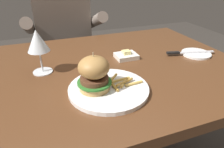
{
  "coord_description": "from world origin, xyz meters",
  "views": [
    {
      "loc": [
        -0.19,
        -0.72,
        1.11
      ],
      "look_at": [
        0.02,
        -0.15,
        0.78
      ],
      "focal_mm": 32.0,
      "sensor_mm": 36.0,
      "label": 1
    }
  ],
  "objects_px": {
    "wine_glass": "(38,42)",
    "burger_sandwich": "(94,73)",
    "main_plate": "(110,89)",
    "diner_person": "(66,50)",
    "butter_dish": "(126,56)",
    "bread_plate": "(196,54)",
    "table_knife": "(186,52)"
  },
  "relations": [
    {
      "from": "burger_sandwich",
      "to": "bread_plate",
      "type": "distance_m",
      "value": 0.56
    },
    {
      "from": "main_plate",
      "to": "butter_dish",
      "type": "relative_size",
      "value": 2.79
    },
    {
      "from": "burger_sandwich",
      "to": "wine_glass",
      "type": "height_order",
      "value": "wine_glass"
    },
    {
      "from": "wine_glass",
      "to": "diner_person",
      "type": "distance_m",
      "value": 0.75
    },
    {
      "from": "butter_dish",
      "to": "bread_plate",
      "type": "bearing_deg",
      "value": -13.51
    },
    {
      "from": "butter_dish",
      "to": "diner_person",
      "type": "height_order",
      "value": "diner_person"
    },
    {
      "from": "main_plate",
      "to": "table_knife",
      "type": "height_order",
      "value": "table_knife"
    },
    {
      "from": "butter_dish",
      "to": "wine_glass",
      "type": "bearing_deg",
      "value": -178.03
    },
    {
      "from": "bread_plate",
      "to": "wine_glass",
      "type": "bearing_deg",
      "value": 174.55
    },
    {
      "from": "burger_sandwich",
      "to": "butter_dish",
      "type": "height_order",
      "value": "burger_sandwich"
    },
    {
      "from": "table_knife",
      "to": "diner_person",
      "type": "xyz_separation_m",
      "value": [
        -0.47,
        0.72,
        -0.19
      ]
    },
    {
      "from": "wine_glass",
      "to": "butter_dish",
      "type": "distance_m",
      "value": 0.38
    },
    {
      "from": "table_knife",
      "to": "diner_person",
      "type": "relative_size",
      "value": 0.19
    },
    {
      "from": "main_plate",
      "to": "wine_glass",
      "type": "distance_m",
      "value": 0.32
    },
    {
      "from": "main_plate",
      "to": "butter_dish",
      "type": "height_order",
      "value": "butter_dish"
    },
    {
      "from": "main_plate",
      "to": "table_knife",
      "type": "distance_m",
      "value": 0.47
    },
    {
      "from": "main_plate",
      "to": "diner_person",
      "type": "relative_size",
      "value": 0.23
    },
    {
      "from": "diner_person",
      "to": "butter_dish",
      "type": "bearing_deg",
      "value": -73.49
    },
    {
      "from": "main_plate",
      "to": "burger_sandwich",
      "type": "bearing_deg",
      "value": 172.18
    },
    {
      "from": "bread_plate",
      "to": "main_plate",
      "type": "bearing_deg",
      "value": -162.94
    },
    {
      "from": "burger_sandwich",
      "to": "main_plate",
      "type": "bearing_deg",
      "value": -7.82
    },
    {
      "from": "main_plate",
      "to": "burger_sandwich",
      "type": "distance_m",
      "value": 0.08
    },
    {
      "from": "main_plate",
      "to": "burger_sandwich",
      "type": "height_order",
      "value": "burger_sandwich"
    },
    {
      "from": "wine_glass",
      "to": "burger_sandwich",
      "type": "bearing_deg",
      "value": -53.81
    },
    {
      "from": "diner_person",
      "to": "table_knife",
      "type": "bearing_deg",
      "value": -56.8
    },
    {
      "from": "burger_sandwich",
      "to": "wine_glass",
      "type": "xyz_separation_m",
      "value": [
        -0.15,
        0.21,
        0.05
      ]
    },
    {
      "from": "wine_glass",
      "to": "butter_dish",
      "type": "bearing_deg",
      "value": 1.97
    },
    {
      "from": "table_knife",
      "to": "diner_person",
      "type": "distance_m",
      "value": 0.88
    },
    {
      "from": "table_knife",
      "to": "bread_plate",
      "type": "bearing_deg",
      "value": -13.35
    },
    {
      "from": "main_plate",
      "to": "burger_sandwich",
      "type": "xyz_separation_m",
      "value": [
        -0.05,
        0.01,
        0.06
      ]
    },
    {
      "from": "butter_dish",
      "to": "diner_person",
      "type": "relative_size",
      "value": 0.08
    },
    {
      "from": "main_plate",
      "to": "table_knife",
      "type": "xyz_separation_m",
      "value": [
        0.44,
        0.16,
        0.01
      ]
    }
  ]
}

